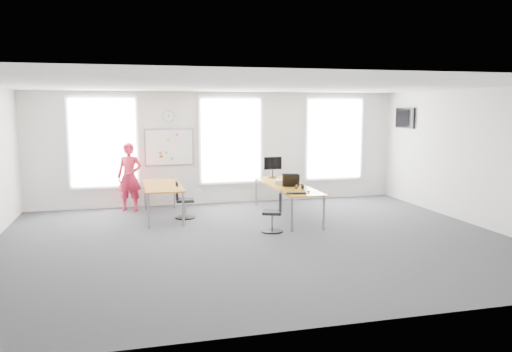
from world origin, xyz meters
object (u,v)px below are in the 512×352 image
object	(u,v)px
desk_left	(162,187)
chair_right	(275,214)
person	(130,177)
chair_left	(183,202)
keyboard	(296,193)
headphones	(299,187)
desk_right	(286,187)
monitor	(273,165)

from	to	relation	value
desk_left	chair_right	xyz separation A→B (m)	(2.16, -1.98, -0.34)
person	chair_left	bearing A→B (deg)	-28.02
person	keyboard	distance (m)	4.47
chair_right	headphones	world-z (taller)	headphones
desk_right	chair_left	xyz separation A→B (m)	(-2.42, 0.39, -0.32)
chair_right	monitor	bearing A→B (deg)	-174.83
chair_left	monitor	world-z (taller)	monitor
desk_left	person	distance (m)	1.27
desk_right	person	world-z (taller)	person
chair_right	keyboard	world-z (taller)	chair_right
desk_right	person	size ratio (longest dim) A/B	1.82
monitor	headphones	bearing A→B (deg)	-93.54
person	headphones	size ratio (longest dim) A/B	8.77
desk_left	desk_right	bearing A→B (deg)	-11.59
chair_right	desk_left	bearing A→B (deg)	-111.90
keyboard	monitor	world-z (taller)	monitor
headphones	monitor	xyz separation A→B (m)	(-0.07, 1.87, 0.28)
keyboard	monitor	bearing A→B (deg)	101.37
chair_right	chair_left	world-z (taller)	chair_left
desk_right	person	bearing A→B (deg)	155.96
chair_right	keyboard	bearing A→B (deg)	125.88
keyboard	desk_left	bearing A→B (deg)	161.42
chair_right	person	size ratio (longest dim) A/B	0.50
chair_right	headphones	size ratio (longest dim) A/B	4.38
monitor	keyboard	bearing A→B (deg)	-100.17
desk_left	headphones	world-z (taller)	headphones
chair_right	monitor	xyz separation A→B (m)	(0.71, 2.58, 0.72)
chair_right	person	bearing A→B (deg)	-115.36
chair_left	keyboard	world-z (taller)	chair_left
headphones	desk_right	bearing A→B (deg)	93.35
chair_left	person	world-z (taller)	person
keyboard	headphones	xyz separation A→B (m)	(0.26, 0.57, 0.04)
person	monitor	world-z (taller)	person
chair_right	person	distance (m)	4.21
chair_right	monitor	world-z (taller)	monitor
desk_right	monitor	bearing A→B (deg)	89.48
chair_right	chair_left	distance (m)	2.47
desk_left	headphones	size ratio (longest dim) A/B	10.99
chair_right	keyboard	size ratio (longest dim) A/B	1.99
keyboard	headphones	distance (m)	0.63
desk_right	headphones	bearing A→B (deg)	-83.02
desk_right	person	distance (m)	3.95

